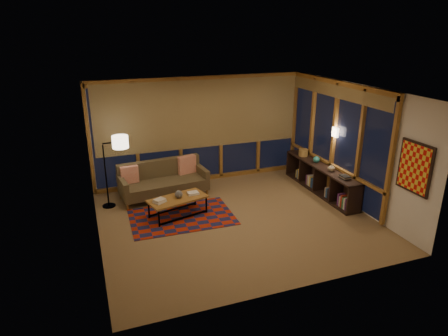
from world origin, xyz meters
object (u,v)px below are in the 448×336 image
object	(u,v)px
coffee_table	(178,207)
floor_lamp	(106,173)
sofa	(164,180)
bookshelf	(320,179)

from	to	relation	value
coffee_table	floor_lamp	world-z (taller)	floor_lamp
sofa	floor_lamp	distance (m)	1.36
coffee_table	bookshelf	bearing A→B (deg)	-13.61
sofa	bookshelf	world-z (taller)	sofa
floor_lamp	coffee_table	bearing A→B (deg)	-36.90
coffee_table	bookshelf	xyz separation A→B (m)	(3.58, 0.09, 0.13)
floor_lamp	bookshelf	size ratio (longest dim) A/B	0.60
bookshelf	coffee_table	bearing A→B (deg)	-178.57
sofa	floor_lamp	xyz separation A→B (m)	(-1.29, -0.10, 0.39)
sofa	bookshelf	xyz separation A→B (m)	(3.64, -1.01, -0.08)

